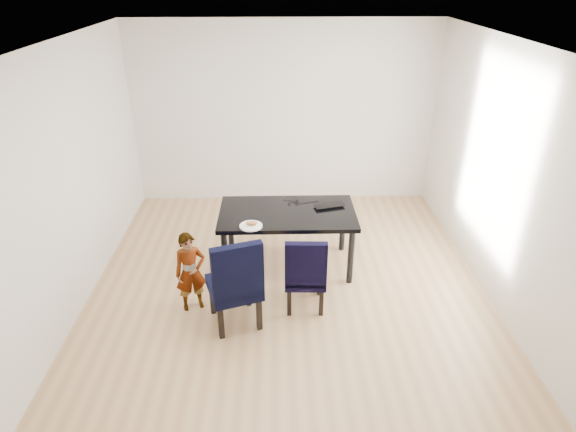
{
  "coord_description": "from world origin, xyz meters",
  "views": [
    {
      "loc": [
        -0.12,
        -4.53,
        3.31
      ],
      "look_at": [
        0.0,
        0.2,
        0.85
      ],
      "focal_mm": 30.0,
      "sensor_mm": 36.0,
      "label": 1
    }
  ],
  "objects_px": {
    "dining_table": "(287,239)",
    "chair_right": "(305,271)",
    "child": "(191,272)",
    "plate": "(251,226)",
    "laptop": "(328,204)",
    "chair_left": "(234,280)"
  },
  "relations": [
    {
      "from": "dining_table",
      "to": "chair_right",
      "type": "bearing_deg",
      "value": -77.63
    },
    {
      "from": "chair_right",
      "to": "child",
      "type": "distance_m",
      "value": 1.21
    },
    {
      "from": "chair_right",
      "to": "plate",
      "type": "height_order",
      "value": "chair_right"
    },
    {
      "from": "dining_table",
      "to": "laptop",
      "type": "height_order",
      "value": "laptop"
    },
    {
      "from": "dining_table",
      "to": "laptop",
      "type": "relative_size",
      "value": 4.36
    },
    {
      "from": "plate",
      "to": "laptop",
      "type": "distance_m",
      "value": 1.04
    },
    {
      "from": "chair_left",
      "to": "chair_right",
      "type": "distance_m",
      "value": 0.78
    },
    {
      "from": "chair_left",
      "to": "laptop",
      "type": "xyz_separation_m",
      "value": [
        1.06,
        1.2,
        0.25
      ]
    },
    {
      "from": "child",
      "to": "laptop",
      "type": "height_order",
      "value": "child"
    },
    {
      "from": "chair_right",
      "to": "laptop",
      "type": "distance_m",
      "value": 1.05
    },
    {
      "from": "plate",
      "to": "laptop",
      "type": "relative_size",
      "value": 0.7
    },
    {
      "from": "plate",
      "to": "laptop",
      "type": "bearing_deg",
      "value": 29.83
    },
    {
      "from": "child",
      "to": "plate",
      "type": "distance_m",
      "value": 0.82
    },
    {
      "from": "child",
      "to": "laptop",
      "type": "xyz_separation_m",
      "value": [
        1.53,
        0.96,
        0.31
      ]
    },
    {
      "from": "dining_table",
      "to": "laptop",
      "type": "distance_m",
      "value": 0.65
    },
    {
      "from": "dining_table",
      "to": "child",
      "type": "distance_m",
      "value": 1.31
    },
    {
      "from": "dining_table",
      "to": "plate",
      "type": "xyz_separation_m",
      "value": [
        -0.41,
        -0.35,
        0.38
      ]
    },
    {
      "from": "child",
      "to": "plate",
      "type": "relative_size",
      "value": 3.54
    },
    {
      "from": "chair_right",
      "to": "laptop",
      "type": "bearing_deg",
      "value": 73.1
    },
    {
      "from": "chair_left",
      "to": "plate",
      "type": "relative_size",
      "value": 4.05
    },
    {
      "from": "plate",
      "to": "laptop",
      "type": "xyz_separation_m",
      "value": [
        0.9,
        0.52,
        0.01
      ]
    },
    {
      "from": "chair_right",
      "to": "chair_left",
      "type": "bearing_deg",
      "value": -159.28
    }
  ]
}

